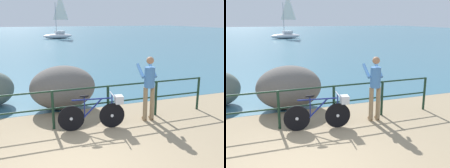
% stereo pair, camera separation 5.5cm
% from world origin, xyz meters
% --- Properties ---
extents(ground_plane, '(120.00, 120.00, 0.10)m').
position_xyz_m(ground_plane, '(0.00, 20.00, -0.05)').
color(ground_plane, '#937F60').
extents(sea_surface, '(120.00, 90.00, 0.01)m').
position_xyz_m(sea_surface, '(0.00, 48.31, 0.00)').
color(sea_surface, '#38667A').
rests_on(sea_surface, ground_plane).
extents(promenade_railing, '(8.89, 0.07, 1.02)m').
position_xyz_m(promenade_railing, '(-0.00, 2.09, 0.64)').
color(promenade_railing, black).
rests_on(promenade_railing, ground_plane).
extents(bicycle, '(1.69, 0.48, 0.92)m').
position_xyz_m(bicycle, '(1.06, 1.72, 0.46)').
color(bicycle, black).
rests_on(bicycle, ground_plane).
extents(person_at_railing, '(0.50, 0.66, 1.78)m').
position_xyz_m(person_at_railing, '(2.55, 1.82, 0.99)').
color(person_at_railing, '#8C7251').
rests_on(person_at_railing, ground_plane).
extents(breakwater_boulder_main, '(2.02, 1.50, 1.35)m').
position_xyz_m(breakwater_boulder_main, '(0.52, 3.62, 0.68)').
color(breakwater_boulder_main, '#605B56').
rests_on(breakwater_boulder_main, ground).
extents(sailboat, '(4.58, 2.30, 6.16)m').
position_xyz_m(sailboat, '(4.99, 33.51, 0.71)').
color(sailboat, white).
rests_on(sailboat, sea_surface).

